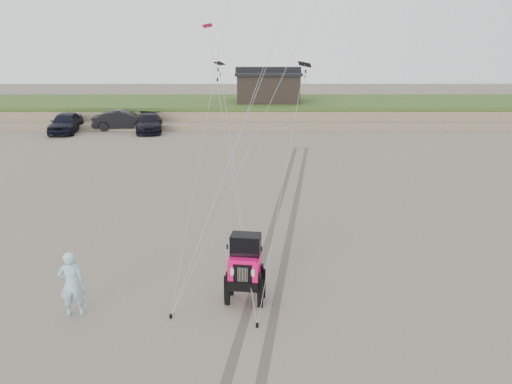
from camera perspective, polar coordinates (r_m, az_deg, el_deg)
ground at (r=15.16m, az=-2.65°, el=-12.81°), size 160.00×160.00×0.00m
dune_ridge at (r=51.10m, az=-0.92°, el=9.36°), size 160.00×14.25×1.73m
cabin at (r=50.35m, az=1.39°, el=12.01°), size 6.40×5.40×3.35m
truck_a at (r=45.62m, az=-20.93°, el=7.41°), size 2.46×5.25×1.74m
truck_b at (r=45.65m, az=-14.91°, el=7.94°), size 5.29×2.14×1.71m
truck_c at (r=44.13m, az=-12.10°, el=7.71°), size 2.93×5.49×1.51m
jeep at (r=14.96m, az=-1.26°, el=-9.58°), size 2.55×4.72×1.67m
man at (r=15.15m, az=-20.33°, el=-9.81°), size 0.80×0.62×1.93m
stake_main at (r=14.69m, az=-9.72°, el=-13.82°), size 0.08×0.08×0.12m
stake_aux at (r=14.10m, az=0.13°, el=-14.98°), size 0.08×0.08×0.12m
tire_tracks at (r=22.48m, az=3.29°, el=-2.63°), size 5.22×29.74×0.01m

